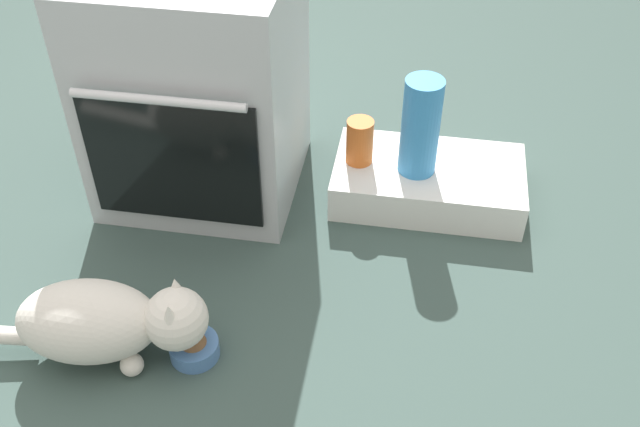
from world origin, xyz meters
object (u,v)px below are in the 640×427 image
object	(u,v)px
water_bottle	(420,127)
food_bowl	(194,347)
pantry_cabinet	(428,182)
cat	(104,321)
sauce_jar	(360,141)
oven	(197,85)

from	to	relation	value
water_bottle	food_bowl	bearing A→B (deg)	-125.49
pantry_cabinet	cat	size ratio (longest dim) A/B	0.79
pantry_cabinet	water_bottle	distance (m)	0.21
sauce_jar	oven	bearing A→B (deg)	-176.91
pantry_cabinet	food_bowl	xyz separation A→B (m)	(-0.53, -0.70, -0.03)
oven	sauce_jar	bearing A→B (deg)	3.09
pantry_cabinet	oven	bearing A→B (deg)	-177.32
food_bowl	cat	size ratio (longest dim) A/B	0.17
oven	cat	bearing A→B (deg)	-93.69
food_bowl	pantry_cabinet	bearing A→B (deg)	53.18
oven	food_bowl	world-z (taller)	oven
oven	sauce_jar	xyz separation A→B (m)	(0.47, 0.03, -0.16)
water_bottle	sauce_jar	distance (m)	0.19
oven	water_bottle	size ratio (longest dim) A/B	2.33
pantry_cabinet	water_bottle	bearing A→B (deg)	-152.23
water_bottle	pantry_cabinet	bearing A→B (deg)	27.77
water_bottle	sauce_jar	size ratio (longest dim) A/B	2.14
water_bottle	sauce_jar	xyz separation A→B (m)	(-0.17, 0.01, -0.08)
oven	cat	distance (m)	0.74
oven	water_bottle	xyz separation A→B (m)	(0.64, 0.01, -0.08)
pantry_cabinet	sauce_jar	world-z (taller)	sauce_jar
oven	pantry_cabinet	size ratio (longest dim) A/B	1.24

